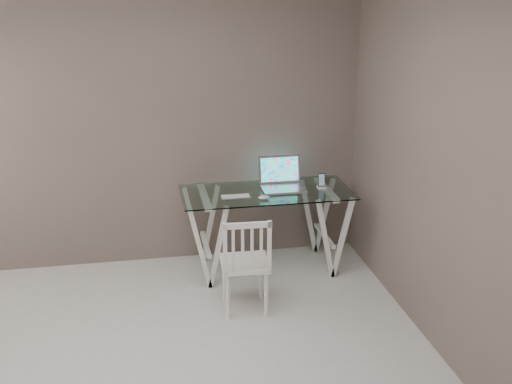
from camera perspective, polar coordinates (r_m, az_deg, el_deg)
room at (r=3.52m, az=-11.14°, el=4.42°), size 4.50×4.52×2.71m
desk at (r=5.79m, az=0.91°, el=-3.33°), size 1.50×0.70×0.75m
chair at (r=5.02m, az=-0.92°, el=-6.14°), size 0.39×0.39×0.82m
laptop at (r=5.75m, az=2.29°, el=1.03°), size 0.38×0.32×0.27m
keyboard at (r=5.52m, az=-1.84°, el=-0.40°), size 0.26×0.11×0.01m
mouse at (r=5.46m, az=0.70°, el=-0.49°), size 0.10×0.06×0.03m
phone_dock at (r=5.76m, az=5.84°, el=0.70°), size 0.07×0.07×0.14m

